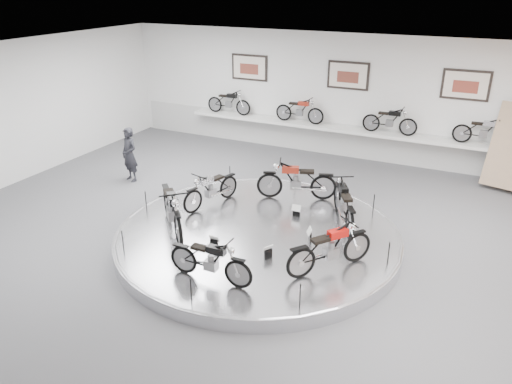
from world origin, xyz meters
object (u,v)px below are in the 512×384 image
at_px(bike_a, 344,203).
at_px(visitor, 130,155).
at_px(bike_e, 210,260).
at_px(bike_c, 211,188).
at_px(bike_b, 297,180).
at_px(display_platform, 258,237).
at_px(shelf, 342,129).
at_px(bike_d, 172,209).
at_px(bike_f, 330,248).

distance_m(bike_a, visitor, 6.64).
bearing_deg(visitor, bike_e, -19.87).
distance_m(bike_a, bike_c, 3.29).
distance_m(bike_b, visitor, 5.14).
height_order(display_platform, bike_a, bike_a).
distance_m(bike_b, bike_c, 2.19).
distance_m(display_platform, shelf, 6.46).
distance_m(bike_b, bike_e, 4.23).
height_order(bike_b, visitor, visitor).
xyz_separation_m(bike_a, visitor, (-6.62, 0.56, 0.01)).
xyz_separation_m(display_platform, bike_c, (-1.65, 0.76, 0.60)).
relative_size(bike_c, bike_d, 0.82).
bearing_deg(bike_f, bike_b, 69.56).
xyz_separation_m(display_platform, visitor, (-5.02, 1.82, 0.65)).
relative_size(bike_d, bike_f, 1.13).
xyz_separation_m(bike_c, bike_e, (1.70, -2.93, -0.01)).
distance_m(display_platform, visitor, 5.38).
bearing_deg(bike_b, visitor, -17.36).
bearing_deg(bike_c, bike_b, 142.38).
xyz_separation_m(shelf, bike_b, (0.11, -4.34, -0.19)).
bearing_deg(bike_c, visitor, -91.22).
bearing_deg(bike_c, display_platform, 81.43).
distance_m(display_platform, bike_b, 2.16).
bearing_deg(shelf, bike_e, -89.69).
bearing_deg(display_platform, bike_c, 155.28).
height_order(bike_f, visitor, visitor).
bearing_deg(shelf, display_platform, -90.00).
height_order(shelf, bike_e, bike_e).
bearing_deg(bike_d, visitor, -172.49).
bearing_deg(bike_e, bike_d, 142.53).
bearing_deg(shelf, bike_d, -103.52).
height_order(bike_c, bike_f, bike_f).
distance_m(shelf, bike_b, 4.35).
xyz_separation_m(display_platform, bike_b, (0.11, 2.06, 0.66)).
bearing_deg(bike_f, bike_a, 46.71).
distance_m(shelf, bike_a, 5.39).
relative_size(display_platform, visitor, 3.98).
height_order(shelf, bike_a, bike_a).
distance_m(shelf, bike_e, 8.57).
bearing_deg(bike_a, bike_b, 33.32).
height_order(bike_d, bike_e, bike_d).
xyz_separation_m(bike_b, visitor, (-5.14, -0.24, -0.00)).
distance_m(bike_a, bike_b, 1.68).
distance_m(bike_b, bike_f, 3.43).
xyz_separation_m(shelf, visitor, (-5.02, -4.58, -0.20)).
bearing_deg(bike_f, display_platform, 103.92).
bearing_deg(bike_a, bike_f, 161.05).
xyz_separation_m(bike_f, visitor, (-6.97, 2.65, 0.02)).
bearing_deg(visitor, bike_a, 13.49).
relative_size(bike_a, bike_d, 0.90).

